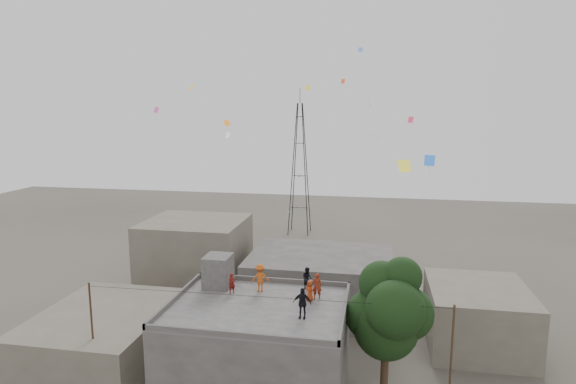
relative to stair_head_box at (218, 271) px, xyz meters
name	(u,v)px	position (x,y,z in m)	size (l,w,h in m)	color
main_building	(258,356)	(3.20, -2.60, -4.05)	(10.00, 8.00, 6.10)	#44423F
parapet	(258,304)	(3.20, -2.60, -0.85)	(10.00, 8.00, 0.30)	#44423F
stair_head_box	(218,271)	(0.00, 0.00, 0.00)	(1.60, 1.80, 2.00)	#44423F
neighbor_west	(105,340)	(-7.80, -0.60, -5.10)	(8.00, 10.00, 4.00)	#605A4C
neighbor_north	(320,283)	(5.20, 11.40, -4.60)	(12.00, 9.00, 5.00)	#44423F
neighbor_northwest	(196,257)	(-6.80, 13.40, -3.60)	(9.00, 8.00, 7.00)	#605A4C
neighbor_east	(477,316)	(17.20, 7.40, -4.90)	(7.00, 8.00, 4.40)	#605A4C
tree	(390,312)	(10.57, -2.00, -1.00)	(4.90, 4.60, 9.10)	black
utility_line	(261,355)	(3.70, -3.85, -3.27)	(20.12, 0.62, 7.40)	black
transmission_tower	(300,169)	(-0.80, 37.40, 1.97)	(2.97, 2.97, 20.01)	black
person_red_adult	(317,286)	(6.38, -0.90, -0.21)	(0.57, 0.38, 1.57)	maroon
person_orange_child	(310,291)	(6.00, -1.28, -0.39)	(0.60, 0.39, 1.23)	#A13412
person_dark_child	(307,278)	(5.59, 0.55, -0.30)	(0.68, 0.53, 1.40)	black
person_dark_adult	(302,303)	(5.93, -3.69, -0.16)	(0.99, 0.41, 1.68)	black
person_orange_adult	(260,278)	(2.81, -0.33, -0.14)	(1.11, 0.64, 1.72)	#C25116
person_red_child	(232,284)	(1.21, -1.00, -0.37)	(0.46, 0.30, 1.25)	#62140F
kites	(332,127)	(6.66, 4.13, 8.90)	(17.04, 17.15, 11.49)	orange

